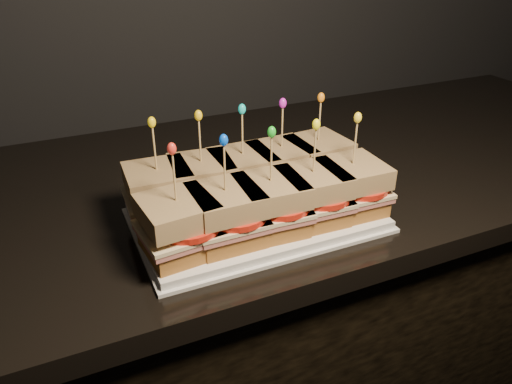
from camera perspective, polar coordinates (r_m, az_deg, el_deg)
name	(u,v)px	position (r m, az deg, el deg)	size (l,w,h in m)	color
granite_slab	(120,207)	(0.92, -15.31, -1.68)	(2.48, 0.69, 0.04)	black
platter	(256,217)	(0.80, 0.00, -2.89)	(0.37, 0.23, 0.02)	white
platter_rim	(256,220)	(0.81, 0.00, -3.25)	(0.38, 0.24, 0.01)	white
sandwich_0_bread_bot	(161,208)	(0.80, -10.83, -1.85)	(0.09, 0.09, 0.03)	brown
sandwich_0_ham	(160,199)	(0.79, -10.94, -0.78)	(0.10, 0.10, 0.01)	#B85F54
sandwich_0_cheese	(159,195)	(0.79, -10.99, -0.34)	(0.10, 0.10, 0.01)	beige
sandwich_0_tomato	(168,191)	(0.78, -10.08, 0.12)	(0.09, 0.09, 0.01)	red
sandwich_0_bread_top	(158,179)	(0.77, -11.17, 1.49)	(0.10, 0.10, 0.03)	#512C0B
sandwich_0_pick	(155,151)	(0.76, -11.50, 4.62)	(0.00, 0.00, 0.09)	tan
sandwich_0_frill	(152,122)	(0.74, -11.83, 7.82)	(0.01, 0.01, 0.02)	yellow
sandwich_1_bread_bot	(203,199)	(0.81, -6.05, -0.85)	(0.09, 0.09, 0.03)	brown
sandwich_1_ham	(203,190)	(0.81, -6.11, 0.20)	(0.10, 0.10, 0.01)	#B85F54
sandwich_1_cheese	(203,186)	(0.80, -6.13, 0.65)	(0.10, 0.10, 0.01)	beige
sandwich_1_tomato	(211,182)	(0.80, -5.21, 1.10)	(0.09, 0.09, 0.01)	red
sandwich_1_bread_top	(202,171)	(0.79, -6.24, 2.46)	(0.10, 0.10, 0.03)	#512C0B
sandwich_1_pick	(200,143)	(0.77, -6.42, 5.55)	(0.00, 0.00, 0.09)	tan
sandwich_1_frill	(198,115)	(0.76, -6.60, 8.69)	(0.01, 0.01, 0.02)	yellow
sandwich_2_bread_bot	(243,191)	(0.84, -1.48, 0.11)	(0.09, 0.09, 0.03)	brown
sandwich_2_ham	(243,182)	(0.83, -1.49, 1.15)	(0.10, 0.10, 0.01)	#B85F54
sandwich_2_cheese	(243,178)	(0.82, -1.50, 1.58)	(0.10, 0.10, 0.01)	beige
sandwich_2_tomato	(251,174)	(0.82, -0.57, 2.03)	(0.09, 0.09, 0.01)	red
sandwich_2_bread_top	(243,163)	(0.81, -1.52, 3.36)	(0.10, 0.10, 0.03)	#512C0B
sandwich_2_pick	(242,136)	(0.79, -1.57, 6.39)	(0.00, 0.00, 0.09)	tan
sandwich_2_frill	(242,109)	(0.78, -1.61, 9.46)	(0.01, 0.01, 0.02)	#11CBC5
sandwich_3_bread_bot	(281,183)	(0.86, 2.84, 1.02)	(0.09, 0.09, 0.03)	brown
sandwich_3_ham	(281,174)	(0.85, 2.87, 2.03)	(0.10, 0.10, 0.01)	#B85F54
sandwich_3_cheese	(281,171)	(0.85, 2.88, 2.45)	(0.10, 0.10, 0.01)	beige
sandwich_3_tomato	(289,167)	(0.85, 3.80, 2.89)	(0.09, 0.09, 0.01)	red
sandwich_3_bread_top	(281,156)	(0.84, 2.92, 4.19)	(0.10, 0.10, 0.03)	#512C0B
sandwich_3_pick	(282,130)	(0.82, 3.00, 7.13)	(0.00, 0.00, 0.09)	tan
sandwich_3_frill	(283,103)	(0.81, 3.08, 10.11)	(0.01, 0.01, 0.02)	#CF1DC5
sandwich_4_bread_bot	(316,176)	(0.89, 6.88, 1.86)	(0.09, 0.09, 0.03)	brown
sandwich_4_ham	(317,167)	(0.89, 6.95, 2.85)	(0.10, 0.10, 0.01)	#B85F54
sandwich_4_cheese	(317,163)	(0.88, 6.97, 3.26)	(0.10, 0.10, 0.01)	beige
sandwich_4_tomato	(325,160)	(0.88, 7.87, 3.68)	(0.09, 0.09, 0.01)	red
sandwich_4_bread_top	(318,149)	(0.87, 7.08, 4.94)	(0.10, 0.10, 0.03)	#512C0B
sandwich_4_pick	(319,123)	(0.85, 7.26, 7.79)	(0.00, 0.00, 0.09)	tan
sandwich_4_frill	(321,97)	(0.84, 7.45, 10.66)	(0.01, 0.01, 0.02)	orange
sandwich_5_bread_bot	(180,243)	(0.71, -8.69, -5.75)	(0.09, 0.09, 0.03)	brown
sandwich_5_ham	(179,233)	(0.70, -8.79, -4.60)	(0.10, 0.10, 0.01)	#B85F54
sandwich_5_cheese	(179,228)	(0.70, -8.83, -4.12)	(0.10, 0.10, 0.01)	beige
sandwich_5_tomato	(188,224)	(0.69, -7.78, -3.63)	(0.09, 0.09, 0.01)	red
sandwich_5_bread_top	(177,211)	(0.68, -9.00, -2.13)	(0.10, 0.10, 0.03)	#512C0B
sandwich_5_pick	(174,180)	(0.66, -9.30, 1.33)	(0.00, 0.00, 0.09)	tan
sandwich_5_frill	(172,149)	(0.64, -9.61, 4.90)	(0.01, 0.01, 0.02)	red
sandwich_6_bread_bot	(227,232)	(0.73, -3.37, -4.53)	(0.09, 0.09, 0.03)	brown
sandwich_6_ham	(226,222)	(0.72, -3.41, -3.40)	(0.10, 0.10, 0.01)	#B85F54
sandwich_6_cheese	(226,217)	(0.72, -3.42, -2.92)	(0.10, 0.10, 0.01)	beige
sandwich_6_tomato	(235,213)	(0.71, -2.36, -2.43)	(0.09, 0.09, 0.01)	red
sandwich_6_bread_top	(226,200)	(0.70, -3.49, -0.95)	(0.10, 0.10, 0.03)	#512C0B
sandwich_6_pick	(225,171)	(0.68, -3.60, 2.44)	(0.00, 0.00, 0.09)	tan
sandwich_6_frill	(224,140)	(0.66, -3.72, 5.95)	(0.01, 0.01, 0.02)	blue
sandwich_7_bread_bot	(270,221)	(0.75, 1.64, -3.35)	(0.09, 0.09, 0.03)	brown
sandwich_7_ham	(270,211)	(0.74, 1.66, -2.23)	(0.10, 0.10, 0.01)	#B85F54
sandwich_7_cheese	(271,207)	(0.74, 1.67, -1.77)	(0.10, 0.10, 0.01)	beige
sandwich_7_tomato	(280,203)	(0.74, 2.72, -1.28)	(0.09, 0.09, 0.01)	red
sandwich_7_bread_top	(271,191)	(0.73, 1.70, 0.16)	(0.10, 0.10, 0.03)	#512C0B
sandwich_7_pick	(271,162)	(0.71, 1.75, 3.47)	(0.00, 0.00, 0.09)	tan
sandwich_7_frill	(272,132)	(0.69, 1.81, 6.87)	(0.01, 0.01, 0.02)	green
sandwich_8_bread_bot	(311,211)	(0.78, 6.31, -2.22)	(0.09, 0.09, 0.03)	brown
sandwich_8_ham	(312,202)	(0.77, 6.37, -1.13)	(0.10, 0.10, 0.01)	#B85F54
sandwich_8_cheese	(312,198)	(0.77, 6.40, -0.68)	(0.10, 0.10, 0.01)	beige
sandwich_8_tomato	(321,194)	(0.77, 7.43, -0.21)	(0.09, 0.09, 0.01)	red
sandwich_8_bread_top	(313,182)	(0.76, 6.51, 1.19)	(0.10, 0.10, 0.03)	#512C0B
sandwich_8_pick	(315,154)	(0.74, 6.71, 4.39)	(0.00, 0.00, 0.09)	tan
sandwich_8_frill	(316,124)	(0.72, 6.91, 7.67)	(0.01, 0.01, 0.02)	yellow
sandwich_9_bread_bot	(349,202)	(0.82, 10.60, -1.16)	(0.09, 0.09, 0.03)	brown
sandwich_9_ham	(350,193)	(0.81, 10.71, -0.11)	(0.10, 0.10, 0.01)	#B85F54
sandwich_9_cheese	(351,189)	(0.80, 10.75, 0.33)	(0.10, 0.10, 0.01)	beige
sandwich_9_tomato	(360,185)	(0.80, 11.75, 0.78)	(0.09, 0.09, 0.01)	red
sandwich_9_bread_top	(352,173)	(0.79, 10.93, 2.13)	(0.10, 0.10, 0.03)	#512C0B
sandwich_9_pick	(355,146)	(0.77, 11.24, 5.21)	(0.00, 0.00, 0.09)	tan
sandwich_9_frill	(358,118)	(0.76, 11.56, 8.34)	(0.01, 0.01, 0.02)	yellow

